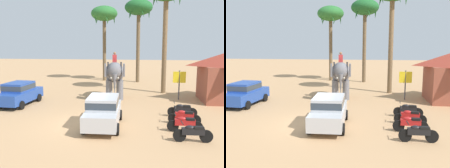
{
  "view_description": "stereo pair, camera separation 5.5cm",
  "coord_description": "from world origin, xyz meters",
  "views": [
    {
      "loc": [
        3.42,
        -13.15,
        4.46
      ],
      "look_at": [
        1.11,
        4.61,
        1.6
      ],
      "focal_mm": 39.88,
      "sensor_mm": 36.0,
      "label": 1
    },
    {
      "loc": [
        3.47,
        -13.14,
        4.46
      ],
      "look_at": [
        1.11,
        4.61,
        1.6
      ],
      "focal_mm": 39.88,
      "sensor_mm": 36.0,
      "label": 2
    }
  ],
  "objects": [
    {
      "name": "ground_plane",
      "position": [
        0.0,
        0.0,
        0.0
      ],
      "size": [
        120.0,
        120.0,
        0.0
      ],
      "primitive_type": "plane",
      "color": "tan"
    },
    {
      "name": "car_sedan_foreground",
      "position": [
        1.26,
        -0.19,
        0.93
      ],
      "size": [
        1.99,
        4.16,
        1.7
      ],
      "color": "#B7BABF",
      "rests_on": "ground"
    },
    {
      "name": "car_parked_far_side",
      "position": [
        -5.72,
        3.92,
        0.93
      ],
      "size": [
        2.07,
        4.2,
        1.7
      ],
      "color": "#23479E",
      "rests_on": "ground"
    },
    {
      "name": "elephant_with_mahout",
      "position": [
        0.99,
        7.13,
        1.99
      ],
      "size": [
        2.0,
        3.97,
        3.88
      ],
      "color": "slate",
      "rests_on": "ground"
    },
    {
      "name": "motorcycle_nearest_camera",
      "position": [
        5.69,
        -1.87,
        0.46
      ],
      "size": [
        1.8,
        0.55,
        0.94
      ],
      "color": "black",
      "rests_on": "ground"
    },
    {
      "name": "motorcycle_second_in_row",
      "position": [
        5.54,
        -0.53,
        0.46
      ],
      "size": [
        1.8,
        0.55,
        0.94
      ],
      "color": "black",
      "rests_on": "ground"
    },
    {
      "name": "motorcycle_mid_row",
      "position": [
        5.71,
        0.75,
        0.46
      ],
      "size": [
        1.8,
        0.55,
        0.94
      ],
      "color": "black",
      "rests_on": "ground"
    },
    {
      "name": "motorcycle_fourth_in_row",
      "position": [
        5.8,
        2.21,
        0.46
      ],
      "size": [
        1.8,
        0.55,
        0.94
      ],
      "color": "black",
      "rests_on": "ground"
    },
    {
      "name": "palm_tree_near_hut",
      "position": [
        -1.5,
        17.38,
        7.84
      ],
      "size": [
        3.2,
        3.2,
        9.04
      ],
      "color": "brown",
      "rests_on": "ground"
    },
    {
      "name": "palm_tree_left_of_road",
      "position": [
        2.65,
        16.46,
        8.32
      ],
      "size": [
        3.2,
        3.2,
        9.57
      ],
      "color": "brown",
      "rests_on": "ground"
    },
    {
      "name": "signboard_yellow",
      "position": [
        6.24,
        7.2,
        1.69
      ],
      "size": [
        1.0,
        0.1,
        2.4
      ],
      "color": "#4C4C51",
      "rests_on": "ground"
    }
  ]
}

